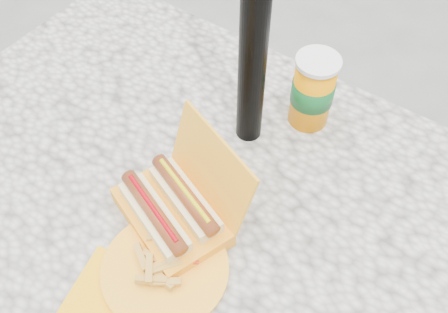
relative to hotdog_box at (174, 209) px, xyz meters
The scene contains 4 objects.
picnic_table 0.17m from the hotdog_box, 93.63° to the left, with size 1.20×0.80×0.75m.
hotdog_box is the anchor object (origin of this frame).
fries_plate 0.11m from the hotdog_box, 65.03° to the right, with size 0.23×0.29×0.04m.
soda_cup 0.35m from the hotdog_box, 77.69° to the left, with size 0.08×0.08×0.16m.
Camera 1 is at (0.33, -0.40, 1.52)m, focal length 40.00 mm.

